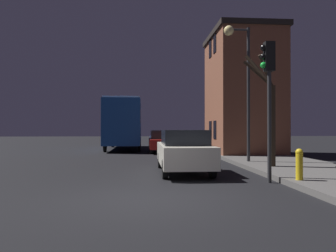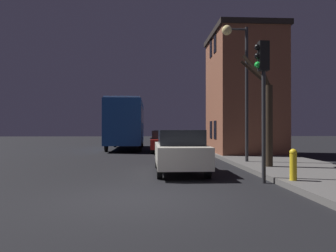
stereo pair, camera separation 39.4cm
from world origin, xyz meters
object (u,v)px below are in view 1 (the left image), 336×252
Objects in this scene: traffic_light at (268,82)px; fire_hydrant at (299,164)px; bus at (124,121)px; streetlamp at (240,65)px; car_mid_lane at (162,141)px; car_near_lane at (184,150)px; bare_tree at (269,112)px; car_far_lane at (160,138)px.

traffic_light reaches higher than fire_hydrant.
bus is 18.25m from fire_hydrant.
fire_hydrant is at bearing -88.62° from streetlamp.
traffic_light is 0.97× the size of car_mid_lane.
car_mid_lane is at bearing 91.15° from car_near_lane.
bare_tree is 10.72m from car_mid_lane.
car_mid_lane is (2.78, -3.75, -1.49)m from bus.
car_far_lane is at bearing 96.26° from traffic_light.
bare_tree is 0.98× the size of car_near_lane.
bus is at bearing 109.15° from fire_hydrant.
fire_hydrant is (3.18, -13.42, -0.13)m from car_mid_lane.
bus is 5.14m from car_far_lane.
streetlamp is 6.60m from fire_hydrant.
fire_hydrant is (5.96, -17.17, -1.62)m from bus.
car_mid_lane is at bearing 110.73° from streetlamp.
car_near_lane is (-2.85, -2.26, -3.67)m from streetlamp.
car_far_lane is (-2.78, 15.69, -3.72)m from streetlamp.
car_near_lane is (-2.30, 2.47, -2.26)m from traffic_light.
car_mid_lane is at bearing 101.10° from traffic_light.
bare_tree is at bearing -79.14° from car_far_lane.
traffic_light is at bearing -72.27° from bus.
traffic_light is 20.67m from car_far_lane.
streetlamp is at bearing -63.74° from bus.
fire_hydrant is (2.91, -21.04, -0.14)m from car_far_lane.
car_near_lane is 4.29m from fire_hydrant.
car_near_lane reaches higher than fire_hydrant.
streetlamp is 1.37× the size of car_mid_lane.
streetlamp is 0.67× the size of bus.
fire_hydrant is at bearing -46.08° from car_near_lane.
car_far_lane is (0.27, 7.62, 0.01)m from car_mid_lane.
bare_tree reaches higher than car_near_lane.
car_mid_lane is (-3.05, 8.07, -3.73)m from streetlamp.
car_far_lane is at bearing 51.75° from bus.
traffic_light is at bearing 137.33° from fire_hydrant.
fire_hydrant is (0.13, -5.35, -3.86)m from streetlamp.
streetlamp is at bearing 38.46° from car_near_lane.
bus is 4.90m from car_mid_lane.
bus is at bearing 115.09° from bare_tree.
car_mid_lane is 4.92× the size of fire_hydrant.
car_mid_lane is (-0.21, 10.33, -0.06)m from car_near_lane.
traffic_light is (-0.54, -4.73, -1.41)m from streetlamp.
car_near_lane is at bearing -78.02° from bus.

